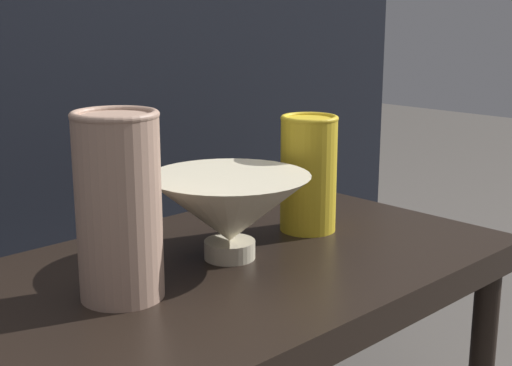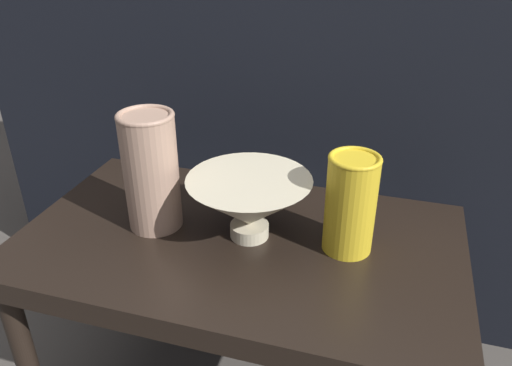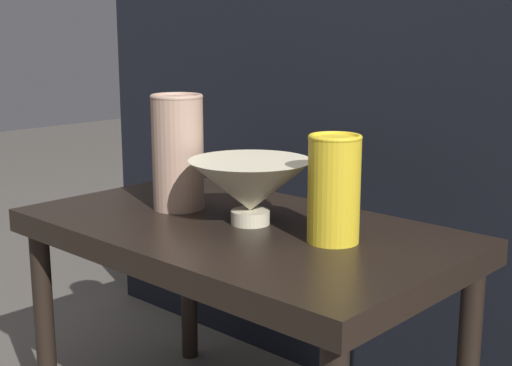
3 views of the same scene
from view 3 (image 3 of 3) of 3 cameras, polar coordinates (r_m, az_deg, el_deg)
name	(u,v)px [view 3 (image 3 of 3)]	position (r m, az deg, el deg)	size (l,w,h in m)	color
table	(239,251)	(1.19, -1.35, -5.42)	(0.73, 0.43, 0.41)	black
couch_backdrop	(416,174)	(1.62, 12.68, 0.68)	(1.48, 0.50, 0.82)	black
bowl	(250,186)	(1.16, -0.46, -0.25)	(0.20, 0.20, 0.11)	beige
vase_textured_left	(179,151)	(1.27, -6.19, 2.60)	(0.09, 0.09, 0.20)	tan
vase_colorful_right	(334,188)	(1.07, 6.26, -0.37)	(0.08, 0.08, 0.16)	gold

